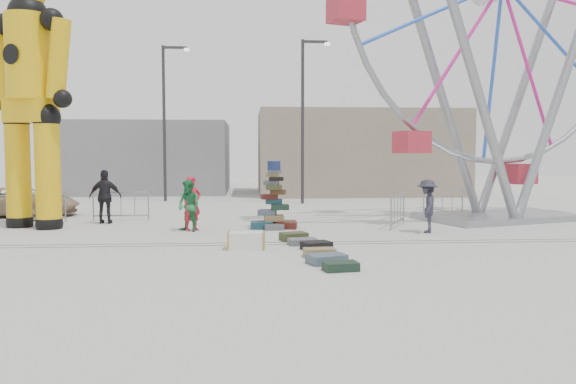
{
  "coord_description": "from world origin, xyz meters",
  "views": [
    {
      "loc": [
        0.35,
        -14.54,
        2.51
      ],
      "look_at": [
        1.51,
        1.96,
        1.35
      ],
      "focal_mm": 35.0,
      "sensor_mm": 36.0,
      "label": 1
    }
  ],
  "objects": [
    {
      "name": "parked_suv",
      "position": [
        -8.56,
        8.18,
        0.59
      ],
      "size": [
        4.36,
        2.27,
        1.17
      ],
      "primitive_type": "imported",
      "rotation": [
        0.0,
        0.0,
        1.65
      ],
      "color": "#9D8365",
      "rests_on": "ground"
    },
    {
      "name": "pedestrian_grey",
      "position": [
        5.94,
        2.62,
        0.84
      ],
      "size": [
        0.93,
        1.23,
        1.68
      ],
      "primitive_type": "imported",
      "rotation": [
        0.0,
        0.0,
        -1.88
      ],
      "color": "#252531",
      "rests_on": "ground"
    },
    {
      "name": "pedestrian_red",
      "position": [
        -1.47,
        3.63,
        0.88
      ],
      "size": [
        0.76,
        0.73,
        1.76
      ],
      "primitive_type": "imported",
      "rotation": [
        0.0,
        0.0,
        0.68
      ],
      "color": "#B31929",
      "rests_on": "ground"
    },
    {
      "name": "pedestrian_black",
      "position": [
        -4.72,
        5.64,
        0.96
      ],
      "size": [
        1.13,
        0.49,
        1.91
      ],
      "primitive_type": "imported",
      "rotation": [
        0.0,
        0.0,
        3.16
      ],
      "color": "black",
      "rests_on": "ground"
    },
    {
      "name": "building_right",
      "position": [
        7.0,
        20.0,
        2.5
      ],
      "size": [
        12.0,
        8.0,
        5.0
      ],
      "primitive_type": "cube",
      "color": "gray",
      "rests_on": "ground"
    },
    {
      "name": "barricade_dummy_a",
      "position": [
        -7.87,
        5.16,
        0.55
      ],
      "size": [
        2.0,
        0.28,
        1.1
      ],
      "primitive_type": null,
      "rotation": [
        0.0,
        0.0,
        0.09
      ],
      "color": "gray",
      "rests_on": "ground"
    },
    {
      "name": "row_case_4",
      "position": [
        2.11,
        -2.06,
        0.11
      ],
      "size": [
        0.98,
        0.81,
        0.21
      ],
      "primitive_type": "cube",
      "rotation": [
        0.0,
        0.0,
        0.36
      ],
      "color": "#485A67",
      "rests_on": "ground"
    },
    {
      "name": "steamer_trunk",
      "position": [
        0.28,
        0.0,
        0.22
      ],
      "size": [
        0.98,
        0.61,
        0.44
      ],
      "primitive_type": "cube",
      "rotation": [
        0.0,
        0.0,
        -0.07
      ],
      "color": "silver",
      "rests_on": "ground"
    },
    {
      "name": "row_case_3",
      "position": [
        2.05,
        -1.22,
        0.1
      ],
      "size": [
        0.78,
        0.47,
        0.21
      ],
      "primitive_type": "cube",
      "rotation": [
        0.0,
        0.0,
        0.06
      ],
      "color": "olive",
      "rests_on": "ground"
    },
    {
      "name": "barricade_dummy_b",
      "position": [
        -7.34,
        6.27,
        0.55
      ],
      "size": [
        2.0,
        0.32,
        1.1
      ],
      "primitive_type": null,
      "rotation": [
        0.0,
        0.0,
        0.11
      ],
      "color": "gray",
      "rests_on": "ground"
    },
    {
      "name": "barricade_wheel_back",
      "position": [
        8.17,
        7.58,
        0.55
      ],
      "size": [
        1.07,
        1.79,
        1.1
      ],
      "primitive_type": null,
      "rotation": [
        0.0,
        0.0,
        -1.06
      ],
      "color": "gray",
      "rests_on": "ground"
    },
    {
      "name": "barricade_dummy_c",
      "position": [
        -4.38,
        6.55,
        0.55
      ],
      "size": [
        2.0,
        0.15,
        1.1
      ],
      "primitive_type": null,
      "rotation": [
        0.0,
        0.0,
        0.02
      ],
      "color": "gray",
      "rests_on": "ground"
    },
    {
      "name": "track_line_far",
      "position": [
        0.0,
        1.0,
        0.0
      ],
      "size": [
        40.0,
        0.04,
        0.01
      ],
      "primitive_type": "cube",
      "color": "#47443F",
      "rests_on": "ground"
    },
    {
      "name": "barricade_wheel_front",
      "position": [
        5.38,
        4.06,
        0.55
      ],
      "size": [
        1.0,
        1.83,
        1.1
      ],
      "primitive_type": null,
      "rotation": [
        0.0,
        0.0,
        1.1
      ],
      "color": "gray",
      "rests_on": "ground"
    },
    {
      "name": "lamp_post_right",
      "position": [
        3.09,
        13.0,
        4.48
      ],
      "size": [
        1.41,
        0.25,
        8.0
      ],
      "color": "#2D2D30",
      "rests_on": "ground"
    },
    {
      "name": "lamp_post_left",
      "position": [
        -3.91,
        15.0,
        4.48
      ],
      "size": [
        1.41,
        0.25,
        8.0
      ],
      "color": "#2D2D30",
      "rests_on": "ground"
    },
    {
      "name": "crash_test_dummy",
      "position": [
        -6.81,
        4.63,
        4.49
      ],
      "size": [
        3.3,
        1.92,
        8.52
      ],
      "rotation": [
        0.0,
        0.0,
        -0.42
      ],
      "color": "black",
      "rests_on": "ground"
    },
    {
      "name": "suitcase_tower",
      "position": [
        1.18,
        4.04,
        0.63
      ],
      "size": [
        1.56,
        1.4,
        2.24
      ],
      "rotation": [
        0.0,
        0.0,
        -0.05
      ],
      "color": "#19444D",
      "rests_on": "ground"
    },
    {
      "name": "pedestrian_green",
      "position": [
        -1.56,
        3.43,
        0.82
      ],
      "size": [
        1.01,
        0.98,
        1.64
      ],
      "primitive_type": "imported",
      "rotation": [
        0.0,
        0.0,
        -0.64
      ],
      "color": "#1C7139",
      "rests_on": "ground"
    },
    {
      "name": "building_left",
      "position": [
        -6.0,
        22.0,
        2.2
      ],
      "size": [
        10.0,
        8.0,
        4.4
      ],
      "primitive_type": "cube",
      "color": "gray",
      "rests_on": "ground"
    },
    {
      "name": "row_case_5",
      "position": [
        2.3,
        -2.85,
        0.1
      ],
      "size": [
        0.79,
        0.56,
        0.19
      ],
      "primitive_type": "cube",
      "rotation": [
        0.0,
        0.0,
        0.16
      ],
      "color": "#192E20",
      "rests_on": "ground"
    },
    {
      "name": "row_case_0",
      "position": [
        1.63,
        1.35,
        0.11
      ],
      "size": [
        0.86,
        0.72,
        0.23
      ],
      "primitive_type": "cube",
      "rotation": [
        0.0,
        0.0,
        0.32
      ],
      "color": "#363E1F",
      "rests_on": "ground"
    },
    {
      "name": "ferris_wheel",
      "position": [
        9.65,
        5.84,
        7.57
      ],
      "size": [
        12.68,
        4.78,
        15.38
      ],
      "rotation": [
        0.0,
        0.0,
        0.31
      ],
      "color": "gray",
      "rests_on": "ground"
    },
    {
      "name": "track_line_near",
      "position": [
        0.0,
        0.6,
        0.0
      ],
      "size": [
        40.0,
        0.04,
        0.01
      ],
      "primitive_type": "cube",
      "color": "#47443F",
      "rests_on": "ground"
    },
    {
      "name": "row_case_2",
      "position": [
        2.1,
        -0.19,
        0.1
      ],
      "size": [
        0.87,
        0.73,
        0.2
      ],
      "primitive_type": "cube",
      "rotation": [
        0.0,
        0.0,
        0.39
      ],
      "color": "black",
      "rests_on": "ground"
    },
    {
      "name": "ground",
      "position": [
        0.0,
        0.0,
        0.0
      ],
      "size": [
        90.0,
        90.0,
        0.0
      ],
      "primitive_type": "plane",
      "color": "#9E9E99",
      "rests_on": "ground"
    },
    {
      "name": "row_case_1",
      "position": [
        1.82,
        0.58,
        0.09
      ],
      "size": [
        0.83,
        0.63,
        0.17
      ],
      "primitive_type": "cube",
      "rotation": [
        0.0,
        0.0,
        0.16
      ],
      "color": "#5A5C62",
      "rests_on": "ground"
    }
  ]
}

